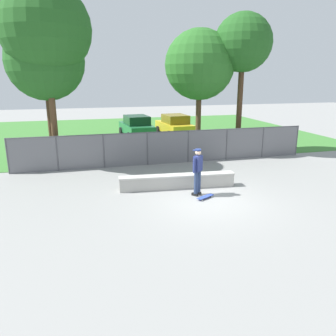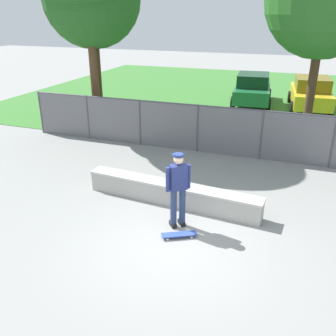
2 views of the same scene
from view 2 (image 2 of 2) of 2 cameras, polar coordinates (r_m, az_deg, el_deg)
name	(u,v)px [view 2 (image 2 of 2)]	position (r m, az deg, el deg)	size (l,w,h in m)	color
ground_plane	(176,242)	(8.30, 1.26, -11.45)	(80.00, 80.00, 0.00)	gray
grass_strip	(261,97)	(23.08, 14.26, 10.70)	(27.65, 20.00, 0.02)	#3D7A33
concrete_ledge	(172,193)	(9.69, 0.56, -3.96)	(4.83, 0.89, 0.58)	#A8A59E
skateboarder	(178,187)	(8.37, 1.58, -2.96)	(0.49, 0.44, 1.84)	black
skateboard	(179,234)	(8.43, 1.71, -10.26)	(0.80, 0.55, 0.09)	#334CB2
chainlink_fence	(229,130)	(12.94, 9.42, 5.89)	(15.72, 0.07, 1.73)	#4C4C51
car_green	(252,89)	(20.85, 12.98, 11.87)	(2.31, 4.35, 1.66)	#1E6638
car_yellow	(311,93)	(20.62, 21.29, 10.78)	(2.31, 4.35, 1.66)	gold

